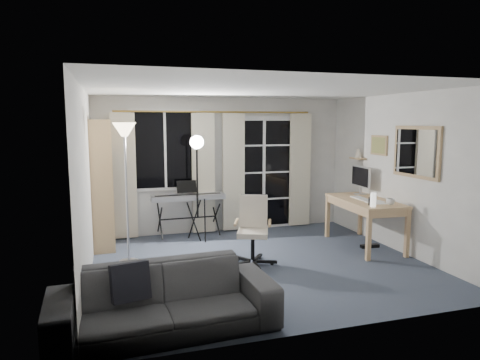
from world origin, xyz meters
name	(u,v)px	position (x,y,z in m)	size (l,w,h in m)	color
floor	(260,265)	(0.00, 0.00, -0.01)	(4.50, 4.00, 0.02)	#343B4D
window	(165,150)	(-1.05, 1.97, 1.50)	(1.20, 0.08, 1.40)	white
french_door	(263,174)	(0.75, 1.97, 1.03)	(1.32, 0.09, 2.11)	white
curtains	(218,172)	(-0.14, 1.88, 1.09)	(3.60, 0.07, 2.13)	gold
bookshelf	(100,187)	(-2.13, 1.57, 0.95)	(0.32, 0.94, 2.01)	tan
torchiere_lamp	(125,151)	(-1.76, 0.58, 1.58)	(0.41, 0.41, 1.97)	#B2B2B7
keyboard_piano	(188,198)	(-0.71, 1.70, 0.69)	(1.26, 0.63, 0.91)	black
studio_light	(197,154)	(-0.61, 1.39, 1.45)	(0.36, 0.37, 1.81)	black
office_chair	(253,223)	(-0.06, 0.13, 0.56)	(0.66, 0.67, 0.95)	black
desk	(365,205)	(1.88, 0.35, 0.67)	(0.78, 1.45, 0.76)	tan
monitor	(361,177)	(2.08, 0.80, 1.05)	(0.19, 0.55, 0.48)	silver
desk_clutter	(369,213)	(1.81, 0.13, 0.60)	(0.47, 0.86, 0.96)	white
mug	(390,201)	(1.98, -0.15, 0.82)	(0.12, 0.10, 0.12)	silver
wall_mirror	(416,152)	(2.22, -0.35, 1.55)	(0.04, 0.94, 0.74)	tan
framed_print	(379,145)	(2.23, 0.55, 1.60)	(0.03, 0.42, 0.32)	tan
wall_shelf	(358,155)	(2.16, 1.05, 1.41)	(0.16, 0.30, 0.18)	tan
sofa	(164,289)	(-1.51, -1.55, 0.41)	(2.13, 0.72, 0.82)	#2C2C2F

